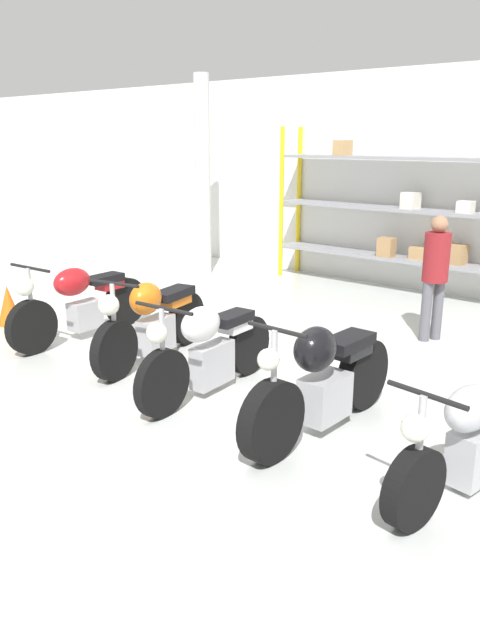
# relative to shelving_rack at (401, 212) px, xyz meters

# --- Properties ---
(ground_plane) EXTENTS (30.00, 30.00, 0.00)m
(ground_plane) POSITION_rel_shelving_rack_xyz_m (0.70, -5.31, -1.32)
(ground_plane) COLOR silver
(back_wall) EXTENTS (30.00, 0.08, 3.60)m
(back_wall) POSITION_rel_shelving_rack_xyz_m (0.70, 0.37, 0.48)
(back_wall) COLOR white
(back_wall) RESTS_ON ground_plane
(shelving_rack) EXTENTS (4.41, 0.63, 2.69)m
(shelving_rack) POSITION_rel_shelving_rack_xyz_m (0.00, 0.00, 0.00)
(shelving_rack) COLOR yellow
(shelving_rack) RESTS_ON ground_plane
(support_pillar) EXTENTS (0.28, 0.28, 3.60)m
(support_pillar) POSITION_rel_shelving_rack_xyz_m (-3.47, -1.05, 0.48)
(support_pillar) COLOR silver
(support_pillar) RESTS_ON ground_plane
(motorcycle_red) EXTENTS (0.72, 2.18, 1.06)m
(motorcycle_red) POSITION_rel_shelving_rack_xyz_m (-1.86, -5.04, -0.83)
(motorcycle_red) COLOR black
(motorcycle_red) RESTS_ON ground_plane
(motorcycle_orange) EXTENTS (0.72, 2.03, 1.06)m
(motorcycle_orange) POSITION_rel_shelving_rack_xyz_m (-0.54, -5.00, -0.84)
(motorcycle_orange) COLOR black
(motorcycle_orange) RESTS_ON ground_plane
(motorcycle_white) EXTENTS (0.68, 2.02, 1.05)m
(motorcycle_white) POSITION_rel_shelving_rack_xyz_m (0.62, -5.30, -0.84)
(motorcycle_white) COLOR black
(motorcycle_white) RESTS_ON ground_plane
(motorcycle_black) EXTENTS (0.56, 2.07, 1.10)m
(motorcycle_black) POSITION_rel_shelving_rack_xyz_m (1.96, -5.28, -0.85)
(motorcycle_black) COLOR black
(motorcycle_black) RESTS_ON ground_plane
(motorcycle_silver) EXTENTS (0.61, 2.06, 0.95)m
(motorcycle_silver) POSITION_rel_shelving_rack_xyz_m (3.31, -5.34, -0.91)
(motorcycle_silver) COLOR black
(motorcycle_silver) RESTS_ON ground_plane
(person_browsing) EXTENTS (0.43, 0.43, 1.58)m
(person_browsing) POSITION_rel_shelving_rack_xyz_m (1.59, -2.18, -0.39)
(person_browsing) COLOR #595960
(person_browsing) RESTS_ON ground_plane
(traffic_cone) EXTENTS (0.32, 0.32, 0.55)m
(traffic_cone) POSITION_rel_shelving_rack_xyz_m (-3.15, -5.31, -1.04)
(traffic_cone) COLOR orange
(traffic_cone) RESTS_ON ground_plane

